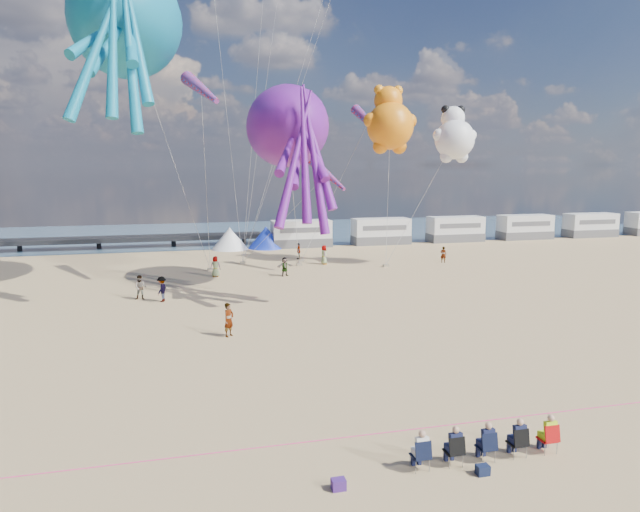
{
  "coord_description": "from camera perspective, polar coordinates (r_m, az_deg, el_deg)",
  "views": [
    {
      "loc": [
        -7.33,
        -22.31,
        9.13
      ],
      "look_at": [
        -0.29,
        6.0,
        4.46
      ],
      "focal_mm": 32.0,
      "sensor_mm": 36.0,
      "label": 1
    }
  ],
  "objects": [
    {
      "name": "beachgoer_5",
      "position": [
        54.98,
        12.23,
        0.14
      ],
      "size": [
        1.41,
        1.24,
        1.55
      ],
      "primitive_type": "imported",
      "rotation": [
        0.0,
        0.0,
        2.48
      ],
      "color": "#7F6659",
      "rests_on": "ground"
    },
    {
      "name": "motorhome_0",
      "position": [
        64.18,
        -1.89,
        2.26
      ],
      "size": [
        6.6,
        2.5,
        3.0
      ],
      "primitive_type": "cube",
      "color": "silver",
      "rests_on": "ground"
    },
    {
      "name": "rope_line",
      "position": [
        20.89,
        8.44,
        -16.86
      ],
      "size": [
        34.0,
        0.03,
        0.03
      ],
      "primitive_type": "cylinder",
      "rotation": [
        0.0,
        1.57,
        0.0
      ],
      "color": "#F2338C",
      "rests_on": "ground"
    },
    {
      "name": "kite_teddy_orange",
      "position": [
        52.69,
        7.03,
        12.79
      ],
      "size": [
        6.32,
        6.12,
        7.23
      ],
      "primitive_type": null,
      "rotation": [
        0.0,
        0.0,
        -0.3
      ],
      "color": "orange"
    },
    {
      "name": "sandbag_a",
      "position": [
        50.62,
        -10.92,
        -1.34
      ],
      "size": [
        0.5,
        0.35,
        0.22
      ],
      "primitive_type": "cube",
      "color": "gray",
      "rests_on": "ground"
    },
    {
      "name": "tent_blue",
      "position": [
        63.51,
        -5.42,
        1.88
      ],
      "size": [
        4.0,
        4.0,
        2.4
      ],
      "primitive_type": "cone",
      "color": "#1933CC",
      "rests_on": "ground"
    },
    {
      "name": "motorhome_2",
      "position": [
        70.62,
        13.38,
        2.64
      ],
      "size": [
        6.6,
        2.5,
        3.0
      ],
      "primitive_type": "cube",
      "color": "silver",
      "rests_on": "ground"
    },
    {
      "name": "sandbag_e",
      "position": [
        53.71,
        -7.75,
        -0.66
      ],
      "size": [
        0.5,
        0.35,
        0.22
      ],
      "primitive_type": "cube",
      "color": "gray",
      "rests_on": "ground"
    },
    {
      "name": "windsock_right",
      "position": [
        48.82,
        0.69,
        8.19
      ],
      "size": [
        2.92,
        5.14,
        5.21
      ],
      "primitive_type": null,
      "rotation": [
        0.0,
        0.0,
        0.41
      ],
      "color": "red"
    },
    {
      "name": "beachgoer_0",
      "position": [
        52.86,
        0.4,
        0.12
      ],
      "size": [
        0.45,
        0.66,
        1.77
      ],
      "primitive_type": "imported",
      "rotation": [
        0.0,
        0.0,
        1.53
      ],
      "color": "#7F6659",
      "rests_on": "ground"
    },
    {
      "name": "beachgoer_3",
      "position": [
        55.88,
        -2.16,
        0.5
      ],
      "size": [
        0.8,
        1.12,
        1.57
      ],
      "primitive_type": "imported",
      "rotation": [
        0.0,
        0.0,
        4.48
      ],
      "color": "#7F6659",
      "rests_on": "ground"
    },
    {
      "name": "windsock_mid",
      "position": [
        55.03,
        4.86,
        13.24
      ],
      "size": [
        1.77,
        6.55,
        6.48
      ],
      "primitive_type": null,
      "rotation": [
        0.0,
        0.0,
        0.12
      ],
      "color": "red"
    },
    {
      "name": "beachgoer_4",
      "position": [
        47.38,
        -3.55,
        -1.07
      ],
      "size": [
        0.98,
        0.58,
        1.57
      ],
      "primitive_type": "imported",
      "rotation": [
        0.0,
        0.0,
        0.23
      ],
      "color": "#7F6659",
      "rests_on": "ground"
    },
    {
      "name": "sandbag_c",
      "position": [
        52.06,
        6.6,
        -0.95
      ],
      "size": [
        0.5,
        0.35,
        0.22
      ],
      "primitive_type": "cube",
      "color": "gray",
      "rests_on": "ground"
    },
    {
      "name": "beachgoer_6",
      "position": [
        47.77,
        -10.41,
        -1.03
      ],
      "size": [
        0.67,
        0.47,
        1.72
      ],
      "primitive_type": "imported",
      "rotation": [
        0.0,
        0.0,
        3.04
      ],
      "color": "#7F6659",
      "rests_on": "ground"
    },
    {
      "name": "standing_person",
      "position": [
        31.14,
        -9.11,
        -6.31
      ],
      "size": [
        0.79,
        0.78,
        1.84
      ],
      "primitive_type": "imported",
      "rotation": [
        0.0,
        0.0,
        0.78
      ],
      "color": "tan",
      "rests_on": "ground"
    },
    {
      "name": "kite_octopus_purple",
      "position": [
        43.21,
        -3.32,
        12.8
      ],
      "size": [
        5.18,
        11.24,
        12.64
      ],
      "primitive_type": null,
      "rotation": [
        0.0,
        0.0,
        -0.04
      ],
      "color": "#6A178C"
    },
    {
      "name": "cooler_purple",
      "position": [
        17.44,
        1.87,
        -21.86
      ],
      "size": [
        0.4,
        0.3,
        0.32
      ],
      "primitive_type": "cube",
      "color": "#411E73",
      "rests_on": "ground"
    },
    {
      "name": "tent_white",
      "position": [
        63.04,
        -9.01,
        1.75
      ],
      "size": [
        4.0,
        4.0,
        2.4
      ],
      "primitive_type": "cone",
      "color": "white",
      "rests_on": "ground"
    },
    {
      "name": "windsock_left",
      "position": [
        44.98,
        -11.8,
        16.04
      ],
      "size": [
        2.97,
        6.94,
        6.91
      ],
      "primitive_type": null,
      "rotation": [
        0.0,
        0.0,
        0.28
      ],
      "color": "red"
    },
    {
      "name": "beachgoer_2",
      "position": [
        39.88,
        -15.54,
        -3.21
      ],
      "size": [
        0.91,
        1.02,
        1.72
      ],
      "primitive_type": "imported",
      "rotation": [
        0.0,
        0.0,
        4.34
      ],
      "color": "#7F6659",
      "rests_on": "ground"
    },
    {
      "name": "kite_panda",
      "position": [
        52.1,
        13.32,
        11.28
      ],
      "size": [
        5.01,
        4.83,
        5.89
      ],
      "primitive_type": null,
      "rotation": [
        0.0,
        0.0,
        0.25
      ],
      "color": "white"
    },
    {
      "name": "motorhome_1",
      "position": [
        66.8,
        6.11,
        2.48
      ],
      "size": [
        6.6,
        2.5,
        3.0
      ],
      "primitive_type": "cube",
      "color": "silver",
      "rests_on": "ground"
    },
    {
      "name": "kite_octopus_teal",
      "position": [
        45.64,
        -18.85,
        21.33
      ],
      "size": [
        7.97,
        13.48,
        14.42
      ],
      "primitive_type": null,
      "rotation": [
        0.0,
        0.0,
        -0.21
      ],
      "color": "#107A9E"
    },
    {
      "name": "ground",
      "position": [
        25.2,
        4.02,
        -12.17
      ],
      "size": [
        120.0,
        120.0,
        0.0
      ],
      "primitive_type": "plane",
      "color": "tan",
      "rests_on": "ground"
    },
    {
      "name": "sandbag_d",
      "position": [
        54.05,
        -1.87,
        -0.52
      ],
      "size": [
        0.5,
        0.35,
        0.22
      ],
      "primitive_type": "cube",
      "color": "gray",
      "rests_on": "ground"
    },
    {
      "name": "cooler_navy",
      "position": [
        18.76,
        15.96,
        -19.88
      ],
      "size": [
        0.38,
        0.28,
        0.3
      ],
      "primitive_type": "cube",
      "color": "#121B38",
      "rests_on": "ground"
    },
    {
      "name": "beachgoer_1",
      "position": [
        40.92,
        -17.51,
        -3.02
      ],
      "size": [
        0.88,
        0.63,
        1.69
      ],
      "primitive_type": "imported",
      "rotation": [
        0.0,
        0.0,
        6.17
      ],
      "color": "#7F6659",
      "rests_on": "ground"
    },
    {
      "name": "spectator_row",
      "position": [
        19.33,
        16.24,
        -17.31
      ],
      "size": [
        6.1,
        0.9,
        1.3
      ],
      "primitive_type": null,
      "color": "black",
      "rests_on": "ground"
    },
    {
      "name": "sandbag_b",
      "position": [
        52.27,
        -2.09,
        -0.85
      ],
      "size": [
        0.5,
        0.35,
        0.22
      ],
      "primitive_type": "cube",
      "color": "gray",
      "rests_on": "ground"
    },
    {
      "name": "motorhome_3",
      "position": [
        75.44,
        19.82,
        2.75
      ],
      "size": [
        6.6,
        2.5,
        3.0
      ],
      "primitive_type": "cube",
      "color": "silver",
      "rests_on": "ground"
    },
    {
      "name": "water",
      "position": [
        78.19,
        -8.5,
        2.3
      ],
      "size": [
        120.0,
        120.0,
        0.0
      ],
      "primitive_type": "plane",
      "color": "#3C5B74",
      "rests_on": "ground"
    },
    {
      "name": "motorhome_4",
      "position": [
        81.1,
        25.42,
        2.81
      ],
      "size": [
        6.6,
        2.5,
        3.0
      ],
      "primitive_type": "cube",
      "color": "silver",
      "rests_on": "ground"
    }
  ]
}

